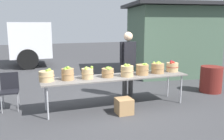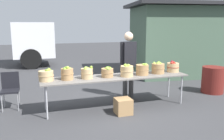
{
  "view_description": "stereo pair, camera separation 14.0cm",
  "coord_description": "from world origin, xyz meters",
  "px_view_note": "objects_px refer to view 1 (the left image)",
  "views": [
    {
      "loc": [
        -1.96,
        -5.22,
        1.97
      ],
      "look_at": [
        0.0,
        0.3,
        0.85
      ],
      "focal_mm": 38.57,
      "sensor_mm": 36.0,
      "label": 1
    },
    {
      "loc": [
        -1.83,
        -5.27,
        1.97
      ],
      "look_at": [
        0.0,
        0.3,
        0.85
      ],
      "focal_mm": 38.57,
      "sensor_mm": 36.0,
      "label": 2
    }
  ],
  "objects_px": {
    "apple_basket_green_2": "(87,73)",
    "apple_basket_green_6": "(158,68)",
    "market_table": "(116,78)",
    "apple_basket_green_5": "(142,69)",
    "apple_basket_green_1": "(68,74)",
    "trash_barrel": "(211,79)",
    "vendor_adult": "(128,60)",
    "apple_basket_green_4": "(127,71)",
    "produce_crate": "(124,106)",
    "folding_chair": "(10,88)",
    "apple_basket_red_0": "(172,67)",
    "apple_basket_green_3": "(108,72)",
    "apple_basket_green_0": "(47,76)"
  },
  "relations": [
    {
      "from": "vendor_adult",
      "to": "apple_basket_green_3",
      "type": "bearing_deg",
      "value": 36.3
    },
    {
      "from": "apple_basket_green_0",
      "to": "trash_barrel",
      "type": "xyz_separation_m",
      "value": [
        4.67,
        0.23,
        -0.49
      ]
    },
    {
      "from": "trash_barrel",
      "to": "apple_basket_green_5",
      "type": "bearing_deg",
      "value": -172.55
    },
    {
      "from": "market_table",
      "to": "apple_basket_green_5",
      "type": "xyz_separation_m",
      "value": [
        0.67,
        -0.03,
        0.17
      ]
    },
    {
      "from": "apple_basket_green_2",
      "to": "produce_crate",
      "type": "bearing_deg",
      "value": -35.25
    },
    {
      "from": "apple_basket_green_4",
      "to": "folding_chair",
      "type": "relative_size",
      "value": 0.37
    },
    {
      "from": "apple_basket_green_1",
      "to": "trash_barrel",
      "type": "relative_size",
      "value": 0.41
    },
    {
      "from": "apple_basket_green_5",
      "to": "apple_basket_green_6",
      "type": "relative_size",
      "value": 0.96
    },
    {
      "from": "produce_crate",
      "to": "apple_basket_green_5",
      "type": "bearing_deg",
      "value": 34.61
    },
    {
      "from": "apple_basket_green_1",
      "to": "apple_basket_green_6",
      "type": "height_order",
      "value": "apple_basket_green_1"
    },
    {
      "from": "apple_basket_green_2",
      "to": "apple_basket_red_0",
      "type": "bearing_deg",
      "value": 1.79
    },
    {
      "from": "apple_basket_green_2",
      "to": "apple_basket_green_3",
      "type": "bearing_deg",
      "value": 0.36
    },
    {
      "from": "apple_basket_green_3",
      "to": "apple_basket_red_0",
      "type": "xyz_separation_m",
      "value": [
        1.8,
        0.07,
        0.01
      ]
    },
    {
      "from": "apple_basket_green_5",
      "to": "trash_barrel",
      "type": "relative_size",
      "value": 0.43
    },
    {
      "from": "apple_basket_green_3",
      "to": "apple_basket_green_0",
      "type": "bearing_deg",
      "value": 177.64
    },
    {
      "from": "apple_basket_green_6",
      "to": "trash_barrel",
      "type": "relative_size",
      "value": 0.44
    },
    {
      "from": "apple_basket_green_1",
      "to": "apple_basket_red_0",
      "type": "height_order",
      "value": "apple_basket_green_1"
    },
    {
      "from": "apple_basket_green_1",
      "to": "apple_basket_green_0",
      "type": "bearing_deg",
      "value": 175.81
    },
    {
      "from": "apple_basket_red_0",
      "to": "produce_crate",
      "type": "bearing_deg",
      "value": -160.43
    },
    {
      "from": "folding_chair",
      "to": "apple_basket_green_1",
      "type": "bearing_deg",
      "value": -25.41
    },
    {
      "from": "apple_basket_green_3",
      "to": "folding_chair",
      "type": "distance_m",
      "value": 2.31
    },
    {
      "from": "apple_basket_green_3",
      "to": "trash_barrel",
      "type": "height_order",
      "value": "apple_basket_green_3"
    },
    {
      "from": "apple_basket_green_5",
      "to": "trash_barrel",
      "type": "xyz_separation_m",
      "value": [
        2.41,
        0.31,
        -0.5
      ]
    },
    {
      "from": "vendor_adult",
      "to": "apple_basket_green_4",
      "type": "bearing_deg",
      "value": 63.23
    },
    {
      "from": "apple_basket_green_4",
      "to": "apple_basket_green_5",
      "type": "relative_size",
      "value": 0.98
    },
    {
      "from": "market_table",
      "to": "vendor_adult",
      "type": "xyz_separation_m",
      "value": [
        0.56,
        0.61,
        0.33
      ]
    },
    {
      "from": "apple_basket_green_2",
      "to": "apple_basket_green_6",
      "type": "bearing_deg",
      "value": 0.76
    },
    {
      "from": "market_table",
      "to": "apple_basket_green_1",
      "type": "bearing_deg",
      "value": 178.96
    },
    {
      "from": "apple_basket_green_4",
      "to": "apple_basket_green_5",
      "type": "bearing_deg",
      "value": 5.78
    },
    {
      "from": "trash_barrel",
      "to": "produce_crate",
      "type": "distance_m",
      "value": 3.18
    },
    {
      "from": "produce_crate",
      "to": "folding_chair",
      "type": "bearing_deg",
      "value": 153.95
    },
    {
      "from": "apple_basket_green_2",
      "to": "apple_basket_green_4",
      "type": "height_order",
      "value": "apple_basket_green_4"
    },
    {
      "from": "apple_basket_red_0",
      "to": "vendor_adult",
      "type": "height_order",
      "value": "vendor_adult"
    },
    {
      "from": "apple_basket_green_0",
      "to": "vendor_adult",
      "type": "relative_size",
      "value": 0.19
    },
    {
      "from": "apple_basket_green_5",
      "to": "folding_chair",
      "type": "relative_size",
      "value": 0.38
    },
    {
      "from": "apple_basket_green_2",
      "to": "folding_chair",
      "type": "distance_m",
      "value": 1.87
    },
    {
      "from": "apple_basket_green_6",
      "to": "apple_basket_red_0",
      "type": "height_order",
      "value": "apple_basket_green_6"
    },
    {
      "from": "apple_basket_green_6",
      "to": "vendor_adult",
      "type": "distance_m",
      "value": 0.83
    },
    {
      "from": "market_table",
      "to": "apple_basket_green_6",
      "type": "height_order",
      "value": "apple_basket_green_6"
    },
    {
      "from": "apple_basket_green_1",
      "to": "vendor_adult",
      "type": "height_order",
      "value": "vendor_adult"
    },
    {
      "from": "market_table",
      "to": "vendor_adult",
      "type": "bearing_deg",
      "value": 47.37
    },
    {
      "from": "apple_basket_green_1",
      "to": "folding_chair",
      "type": "bearing_deg",
      "value": 152.54
    },
    {
      "from": "apple_basket_red_0",
      "to": "folding_chair",
      "type": "height_order",
      "value": "apple_basket_red_0"
    },
    {
      "from": "market_table",
      "to": "apple_basket_green_2",
      "type": "bearing_deg",
      "value": -179.49
    },
    {
      "from": "apple_basket_green_5",
      "to": "apple_basket_green_6",
      "type": "bearing_deg",
      "value": 6.57
    },
    {
      "from": "apple_basket_green_1",
      "to": "apple_basket_green_5",
      "type": "distance_m",
      "value": 1.82
    },
    {
      "from": "apple_basket_green_3",
      "to": "apple_basket_green_5",
      "type": "height_order",
      "value": "apple_basket_green_5"
    },
    {
      "from": "apple_basket_green_3",
      "to": "apple_basket_red_0",
      "type": "relative_size",
      "value": 0.92
    },
    {
      "from": "apple_basket_green_3",
      "to": "apple_basket_red_0",
      "type": "bearing_deg",
      "value": 2.18
    },
    {
      "from": "market_table",
      "to": "apple_basket_green_1",
      "type": "distance_m",
      "value": 1.16
    }
  ]
}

